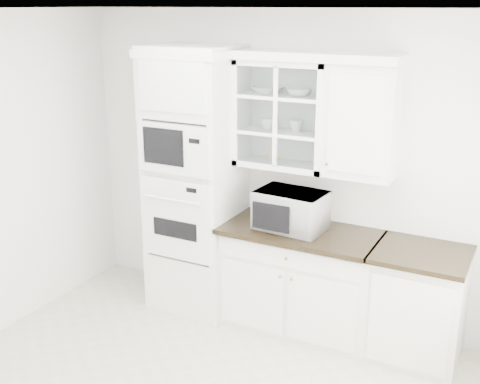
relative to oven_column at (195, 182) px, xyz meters
The scene contains 12 objects.
room_shell 1.37m from the oven_column, 52.79° to the right, with size 4.00×3.50×2.70m.
oven_column is the anchor object (origin of this frame).
base_cabinet_run 1.27m from the oven_column, ahead, with size 1.32×0.67×0.92m.
extra_base_cabinet 2.16m from the oven_column, ahead, with size 0.72×0.67×0.92m.
upper_cabinet_glass 1.03m from the oven_column, 12.10° to the left, with size 0.80×0.33×0.90m.
upper_cabinet_solid 1.60m from the oven_column, ahead, with size 0.55×0.33×0.90m, color white.
crown_molding 1.33m from the oven_column, 11.90° to the left, with size 2.14×0.38×0.07m, color white.
countertop_microwave 0.95m from the oven_column, ahead, with size 0.56×0.47×0.33m, color white.
bowl_a 1.06m from the oven_column, 16.32° to the left, with size 0.25×0.25×0.06m, color white.
bowl_b 1.25m from the oven_column, 10.80° to the left, with size 0.19×0.19×0.06m, color white.
cup_a 0.87m from the oven_column, 13.58° to the left, with size 0.12×0.12×0.10m, color white.
cup_b 1.07m from the oven_column, 11.08° to the left, with size 0.11×0.11×0.10m, color white.
Camera 1 is at (2.01, -2.99, 2.73)m, focal length 45.00 mm.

